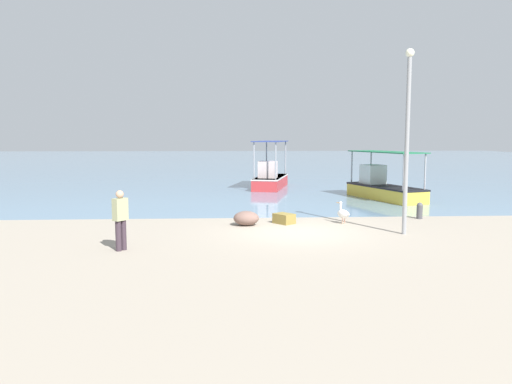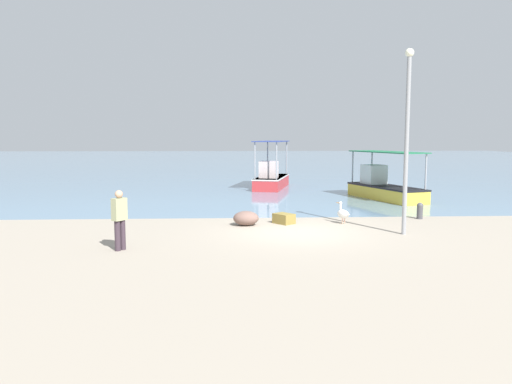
{
  "view_description": "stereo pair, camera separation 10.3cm",
  "coord_description": "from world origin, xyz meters",
  "px_view_note": "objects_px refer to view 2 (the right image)",
  "views": [
    {
      "loc": [
        -2.28,
        -16.21,
        3.16
      ],
      "look_at": [
        -1.23,
        3.02,
        1.02
      ],
      "focal_mm": 35.0,
      "sensor_mm": 36.0,
      "label": 1
    },
    {
      "loc": [
        -2.18,
        -16.21,
        3.16
      ],
      "look_at": [
        -1.23,
        3.02,
        1.02
      ],
      "focal_mm": 35.0,
      "sensor_mm": 36.0,
      "label": 2
    }
  ],
  "objects_px": {
    "net_pile": "(246,218)",
    "fisherman_standing": "(120,218)",
    "mooring_bollard": "(420,210)",
    "cargo_crate": "(284,219)",
    "lamp_post": "(407,132)",
    "pelican": "(343,213)",
    "fishing_boat_far_right": "(271,178)",
    "fishing_boat_center": "(384,187)"
  },
  "relations": [
    {
      "from": "fishing_boat_far_right",
      "to": "pelican",
      "type": "bearing_deg",
      "value": -82.74
    },
    {
      "from": "fishing_boat_center",
      "to": "lamp_post",
      "type": "bearing_deg",
      "value": -103.3
    },
    {
      "from": "pelican",
      "to": "fishing_boat_far_right",
      "type": "bearing_deg",
      "value": 97.26
    },
    {
      "from": "fishing_boat_far_right",
      "to": "pelican",
      "type": "xyz_separation_m",
      "value": [
        1.61,
        -12.66,
        -0.27
      ]
    },
    {
      "from": "lamp_post",
      "to": "net_pile",
      "type": "bearing_deg",
      "value": 159.64
    },
    {
      "from": "mooring_bollard",
      "to": "cargo_crate",
      "type": "distance_m",
      "value": 5.41
    },
    {
      "from": "fishing_boat_far_right",
      "to": "net_pile",
      "type": "height_order",
      "value": "fishing_boat_far_right"
    },
    {
      "from": "fishing_boat_far_right",
      "to": "cargo_crate",
      "type": "xyz_separation_m",
      "value": [
        -0.54,
        -12.52,
        -0.46
      ]
    },
    {
      "from": "fishing_boat_center",
      "to": "pelican",
      "type": "bearing_deg",
      "value": -117.61
    },
    {
      "from": "fishing_boat_far_right",
      "to": "fisherman_standing",
      "type": "bearing_deg",
      "value": -108.52
    },
    {
      "from": "mooring_bollard",
      "to": "fishing_boat_far_right",
      "type": "bearing_deg",
      "value": 112.29
    },
    {
      "from": "lamp_post",
      "to": "net_pile",
      "type": "distance_m",
      "value": 6.22
    },
    {
      "from": "fisherman_standing",
      "to": "lamp_post",
      "type": "bearing_deg",
      "value": 12.09
    },
    {
      "from": "pelican",
      "to": "lamp_post",
      "type": "xyz_separation_m",
      "value": [
        1.53,
        -2.06,
        2.94
      ]
    },
    {
      "from": "lamp_post",
      "to": "fisherman_standing",
      "type": "bearing_deg",
      "value": -167.91
    },
    {
      "from": "pelican",
      "to": "cargo_crate",
      "type": "height_order",
      "value": "pelican"
    },
    {
      "from": "pelican",
      "to": "fisherman_standing",
      "type": "xyz_separation_m",
      "value": [
        -7.17,
        -3.92,
        0.53
      ]
    },
    {
      "from": "cargo_crate",
      "to": "lamp_post",
      "type": "bearing_deg",
      "value": -30.77
    },
    {
      "from": "pelican",
      "to": "cargo_crate",
      "type": "bearing_deg",
      "value": 176.32
    },
    {
      "from": "fishing_boat_far_right",
      "to": "lamp_post",
      "type": "bearing_deg",
      "value": -77.92
    },
    {
      "from": "mooring_bollard",
      "to": "net_pile",
      "type": "height_order",
      "value": "mooring_bollard"
    },
    {
      "from": "pelican",
      "to": "fisherman_standing",
      "type": "relative_size",
      "value": 0.47
    },
    {
      "from": "lamp_post",
      "to": "cargo_crate",
      "type": "distance_m",
      "value": 5.31
    },
    {
      "from": "lamp_post",
      "to": "cargo_crate",
      "type": "height_order",
      "value": "lamp_post"
    },
    {
      "from": "net_pile",
      "to": "cargo_crate",
      "type": "xyz_separation_m",
      "value": [
        1.39,
        0.31,
        -0.08
      ]
    },
    {
      "from": "fishing_boat_far_right",
      "to": "fisherman_standing",
      "type": "height_order",
      "value": "fishing_boat_far_right"
    },
    {
      "from": "net_pile",
      "to": "mooring_bollard",
      "type": "bearing_deg",
      "value": 9.14
    },
    {
      "from": "mooring_bollard",
      "to": "fishing_boat_center",
      "type": "bearing_deg",
      "value": 85.47
    },
    {
      "from": "fishing_boat_far_right",
      "to": "lamp_post",
      "type": "distance_m",
      "value": 15.28
    },
    {
      "from": "lamp_post",
      "to": "cargo_crate",
      "type": "xyz_separation_m",
      "value": [
        -3.68,
        2.19,
        -3.13
      ]
    },
    {
      "from": "pelican",
      "to": "fisherman_standing",
      "type": "distance_m",
      "value": 8.18
    },
    {
      "from": "lamp_post",
      "to": "fishing_boat_far_right",
      "type": "bearing_deg",
      "value": 102.08
    },
    {
      "from": "fishing_boat_far_right",
      "to": "net_pile",
      "type": "relative_size",
      "value": 5.65
    },
    {
      "from": "net_pile",
      "to": "fisherman_standing",
      "type": "bearing_deg",
      "value": -134.04
    },
    {
      "from": "mooring_bollard",
      "to": "lamp_post",
      "type": "bearing_deg",
      "value": -119.29
    },
    {
      "from": "fishing_boat_center",
      "to": "mooring_bollard",
      "type": "distance_m",
      "value": 6.16
    },
    {
      "from": "fishing_boat_center",
      "to": "fisherman_standing",
      "type": "bearing_deg",
      "value": -134.7
    },
    {
      "from": "pelican",
      "to": "mooring_bollard",
      "type": "distance_m",
      "value": 3.33
    },
    {
      "from": "net_pile",
      "to": "pelican",
      "type": "bearing_deg",
      "value": 2.77
    },
    {
      "from": "lamp_post",
      "to": "pelican",
      "type": "bearing_deg",
      "value": 126.75
    },
    {
      "from": "fishing_boat_far_right",
      "to": "lamp_post",
      "type": "relative_size",
      "value": 0.87
    },
    {
      "from": "mooring_bollard",
      "to": "cargo_crate",
      "type": "relative_size",
      "value": 0.89
    }
  ]
}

